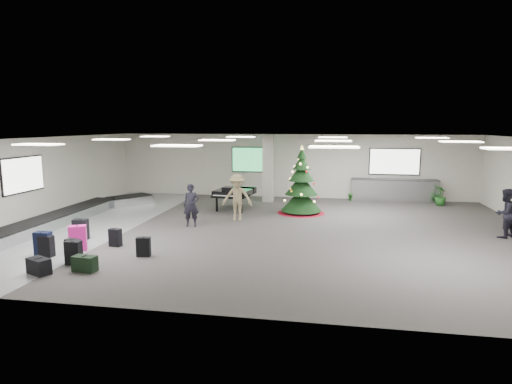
% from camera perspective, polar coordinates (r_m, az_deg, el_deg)
% --- Properties ---
extents(ground, '(18.00, 18.00, 0.00)m').
position_cam_1_polar(ground, '(15.18, 2.32, -5.06)').
color(ground, '#383533').
rests_on(ground, ground).
extents(room_envelope, '(18.02, 14.02, 3.21)m').
position_cam_1_polar(room_envelope, '(15.50, 1.30, 3.99)').
color(room_envelope, beige).
rests_on(room_envelope, ground).
extents(baggage_carousel, '(2.28, 9.71, 0.43)m').
position_cam_1_polar(baggage_carousel, '(17.83, -23.59, -2.99)').
color(baggage_carousel, silver).
rests_on(baggage_carousel, ground).
extents(service_counter, '(4.05, 0.65, 1.08)m').
position_cam_1_polar(service_counter, '(21.70, 17.92, 0.24)').
color(service_counter, silver).
rests_on(service_counter, ground).
extents(suitcase_0, '(0.41, 0.23, 0.66)m').
position_cam_1_polar(suitcase_0, '(12.42, -23.14, -7.46)').
color(suitcase_0, black).
rests_on(suitcase_0, ground).
extents(suitcase_1, '(0.46, 0.34, 0.67)m').
position_cam_1_polar(suitcase_1, '(12.58, -23.20, -7.25)').
color(suitcase_1, black).
rests_on(suitcase_1, ground).
extents(pink_suitcase, '(0.55, 0.46, 0.77)m').
position_cam_1_polar(pink_suitcase, '(13.67, -22.65, -5.71)').
color(pink_suitcase, '#F31F99').
rests_on(pink_suitcase, ground).
extents(suitcase_3, '(0.38, 0.24, 0.56)m').
position_cam_1_polar(suitcase_3, '(13.80, -18.25, -5.78)').
color(suitcase_3, black).
rests_on(suitcase_3, ground).
extents(navy_suitcase, '(0.45, 0.27, 0.72)m').
position_cam_1_polar(navy_suitcase, '(13.55, -26.50, -6.22)').
color(navy_suitcase, black).
rests_on(navy_suitcase, ground).
extents(suitcase_5, '(0.42, 0.25, 0.62)m').
position_cam_1_polar(suitcase_5, '(13.46, -26.15, -6.51)').
color(suitcase_5, black).
rests_on(suitcase_5, ground).
extents(green_duffel, '(0.62, 0.35, 0.42)m').
position_cam_1_polar(green_duffel, '(11.80, -21.87, -8.85)').
color(green_duffel, black).
rests_on(green_duffel, ground).
extents(suitcase_7, '(0.40, 0.25, 0.57)m').
position_cam_1_polar(suitcase_7, '(12.54, -14.77, -7.08)').
color(suitcase_7, black).
rests_on(suitcase_7, ground).
extents(suitcase_8, '(0.49, 0.32, 0.70)m').
position_cam_1_polar(suitcase_8, '(14.93, -22.33, -4.64)').
color(suitcase_8, black).
rests_on(suitcase_8, ground).
extents(black_duffel, '(0.69, 0.55, 0.42)m').
position_cam_1_polar(black_duffel, '(12.06, -26.97, -8.80)').
color(black_duffel, black).
rests_on(black_duffel, ground).
extents(christmas_tree, '(2.00, 2.00, 2.85)m').
position_cam_1_polar(christmas_tree, '(17.94, 6.05, 0.26)').
color(christmas_tree, maroon).
rests_on(christmas_tree, ground).
extents(grand_piano, '(1.66, 2.02, 1.05)m').
position_cam_1_polar(grand_piano, '(18.60, -2.97, -0.09)').
color(grand_piano, black).
rests_on(grand_piano, ground).
extents(traveler_a, '(0.64, 0.49, 1.56)m').
position_cam_1_polar(traveler_a, '(15.69, -8.63, -1.77)').
color(traveler_a, black).
rests_on(traveler_a, ground).
extents(traveler_b, '(1.19, 0.72, 1.80)m').
position_cam_1_polar(traveler_b, '(16.54, -2.53, -0.70)').
color(traveler_b, '#8E7D58').
rests_on(traveler_b, ground).
extents(traveler_bench, '(1.00, 0.95, 1.62)m').
position_cam_1_polar(traveler_bench, '(16.19, 30.25, -2.47)').
color(traveler_bench, black).
rests_on(traveler_bench, ground).
extents(potted_plant_left, '(0.51, 0.50, 0.73)m').
position_cam_1_polar(potted_plant_left, '(21.39, 12.69, -0.16)').
color(potted_plant_left, '#1D4516').
rests_on(potted_plant_left, ground).
extents(potted_plant_right, '(0.66, 0.66, 0.90)m').
position_cam_1_polar(potted_plant_right, '(21.35, 23.39, -0.47)').
color(potted_plant_right, '#1D4516').
rests_on(potted_plant_right, ground).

